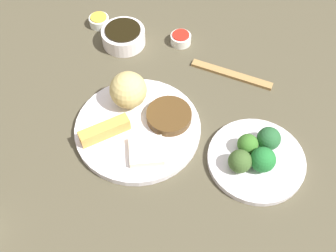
% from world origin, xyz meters
% --- Properties ---
extents(tabletop, '(2.20, 2.20, 0.02)m').
position_xyz_m(tabletop, '(0.00, 0.00, 0.01)').
color(tabletop, '#4C4633').
rests_on(tabletop, ground).
extents(main_plate, '(0.28, 0.28, 0.02)m').
position_xyz_m(main_plate, '(0.03, -0.05, 0.03)').
color(main_plate, white).
rests_on(main_plate, tabletop).
extents(rice_scoop, '(0.08, 0.08, 0.08)m').
position_xyz_m(rice_scoop, '(0.03, 0.02, 0.08)').
color(rice_scoop, tan).
rests_on(rice_scoop, main_plate).
extents(spring_roll, '(0.11, 0.05, 0.03)m').
position_xyz_m(spring_roll, '(-0.04, -0.05, 0.05)').
color(spring_roll, gold).
rests_on(spring_roll, main_plate).
extents(crab_rangoon_wonton, '(0.08, 0.08, 0.01)m').
position_xyz_m(crab_rangoon_wonton, '(0.04, -0.12, 0.04)').
color(crab_rangoon_wonton, beige).
rests_on(crab_rangoon_wonton, main_plate).
extents(stir_fry_heap, '(0.10, 0.10, 0.02)m').
position_xyz_m(stir_fry_heap, '(0.11, -0.04, 0.05)').
color(stir_fry_heap, '#4E3418').
rests_on(stir_fry_heap, main_plate).
extents(broccoli_plate, '(0.20, 0.20, 0.01)m').
position_xyz_m(broccoli_plate, '(0.26, -0.19, 0.03)').
color(broccoli_plate, white).
rests_on(broccoli_plate, tabletop).
extents(broccoli_floret_0, '(0.04, 0.04, 0.04)m').
position_xyz_m(broccoli_floret_0, '(0.24, -0.16, 0.06)').
color(broccoli_floret_0, '#387126').
rests_on(broccoli_floret_0, broccoli_plate).
extents(broccoli_floret_1, '(0.05, 0.05, 0.05)m').
position_xyz_m(broccoli_floret_1, '(0.26, -0.21, 0.06)').
color(broccoli_floret_1, '#21722F').
rests_on(broccoli_floret_1, broccoli_plate).
extents(broccoli_floret_2, '(0.05, 0.05, 0.05)m').
position_xyz_m(broccoli_floret_2, '(0.29, -0.16, 0.06)').
color(broccoli_floret_2, '#265D30').
rests_on(broccoli_floret_2, broccoli_plate).
extents(broccoli_floret_3, '(0.05, 0.05, 0.05)m').
position_xyz_m(broccoli_floret_3, '(0.21, -0.20, 0.06)').
color(broccoli_floret_3, '#3B5A28').
rests_on(broccoli_floret_3, broccoli_plate).
extents(soy_sauce_bowl, '(0.11, 0.11, 0.04)m').
position_xyz_m(soy_sauce_bowl, '(0.06, 0.24, 0.04)').
color(soy_sauce_bowl, white).
rests_on(soy_sauce_bowl, tabletop).
extents(soy_sauce_bowl_liquid, '(0.09, 0.09, 0.00)m').
position_xyz_m(soy_sauce_bowl_liquid, '(0.06, 0.24, 0.06)').
color(soy_sauce_bowl_liquid, black).
rests_on(soy_sauce_bowl_liquid, soy_sauce_bowl).
extents(sauce_ramekin_sweet_and_sour, '(0.05, 0.05, 0.02)m').
position_xyz_m(sauce_ramekin_sweet_and_sour, '(0.20, 0.20, 0.03)').
color(sauce_ramekin_sweet_and_sour, white).
rests_on(sauce_ramekin_sweet_and_sour, tabletop).
extents(sauce_ramekin_sweet_and_sour_liquid, '(0.04, 0.04, 0.00)m').
position_xyz_m(sauce_ramekin_sweet_and_sour_liquid, '(0.20, 0.20, 0.05)').
color(sauce_ramekin_sweet_and_sour_liquid, red).
rests_on(sauce_ramekin_sweet_and_sour_liquid, sauce_ramekin_sweet_and_sour).
extents(sauce_ramekin_hot_mustard, '(0.05, 0.05, 0.02)m').
position_xyz_m(sauce_ramekin_hot_mustard, '(0.01, 0.32, 0.03)').
color(sauce_ramekin_hot_mustard, white).
rests_on(sauce_ramekin_hot_mustard, tabletop).
extents(sauce_ramekin_hot_mustard_liquid, '(0.04, 0.04, 0.00)m').
position_xyz_m(sauce_ramekin_hot_mustard_liquid, '(0.01, 0.32, 0.05)').
color(sauce_ramekin_hot_mustard_liquid, gold).
rests_on(sauce_ramekin_hot_mustard_liquid, sauce_ramekin_hot_mustard).
extents(chopsticks_pair, '(0.17, 0.14, 0.01)m').
position_xyz_m(chopsticks_pair, '(0.29, 0.06, 0.02)').
color(chopsticks_pair, '#A47C48').
rests_on(chopsticks_pair, tabletop).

